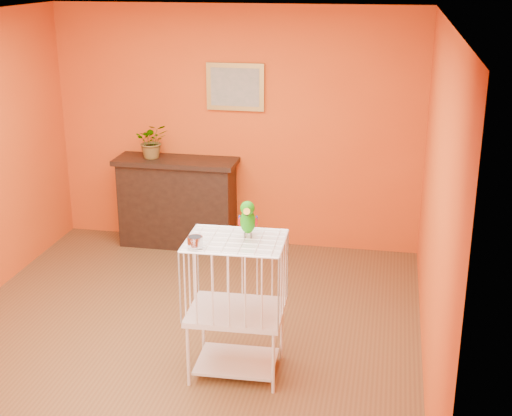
# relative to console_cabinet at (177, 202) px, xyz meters

# --- Properties ---
(ground) EXTENTS (4.50, 4.50, 0.00)m
(ground) POSITION_rel_console_cabinet_xyz_m (0.62, -2.02, -0.49)
(ground) COLOR brown
(ground) RESTS_ON ground
(room_shell) EXTENTS (4.50, 4.50, 4.50)m
(room_shell) POSITION_rel_console_cabinet_xyz_m (0.62, -2.02, 1.09)
(room_shell) COLOR #D24E13
(room_shell) RESTS_ON ground
(console_cabinet) EXTENTS (1.33, 0.48, 0.98)m
(console_cabinet) POSITION_rel_console_cabinet_xyz_m (0.00, 0.00, 0.00)
(console_cabinet) COLOR black
(console_cabinet) RESTS_ON ground
(potted_plant) EXTENTS (0.46, 0.48, 0.30)m
(potted_plant) POSITION_rel_console_cabinet_xyz_m (-0.26, 0.01, 0.64)
(potted_plant) COLOR #26722D
(potted_plant) RESTS_ON console_cabinet
(framed_picture) EXTENTS (0.62, 0.04, 0.50)m
(framed_picture) POSITION_rel_console_cabinet_xyz_m (0.62, 0.20, 1.26)
(framed_picture) COLOR #A3843A
(framed_picture) RESTS_ON room_shell
(birdcage) EXTENTS (0.72, 0.57, 1.09)m
(birdcage) POSITION_rel_console_cabinet_xyz_m (1.21, -2.45, 0.07)
(birdcage) COLOR silver
(birdcage) RESTS_ON ground
(feed_cup) EXTENTS (0.11, 0.11, 0.08)m
(feed_cup) POSITION_rel_console_cabinet_xyz_m (0.96, -2.65, 0.64)
(feed_cup) COLOR silver
(feed_cup) RESTS_ON birdcage
(parrot) EXTENTS (0.15, 0.27, 0.30)m
(parrot) POSITION_rel_console_cabinet_xyz_m (1.29, -2.39, 0.75)
(parrot) COLOR #59544C
(parrot) RESTS_ON birdcage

